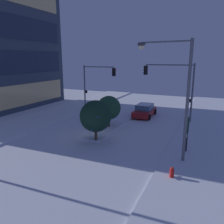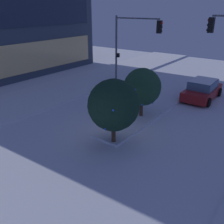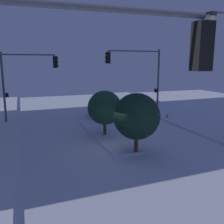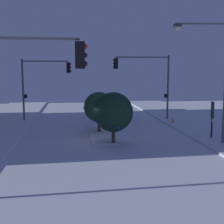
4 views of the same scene
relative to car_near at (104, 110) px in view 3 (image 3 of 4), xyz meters
name	(u,v)px [view 3 (image 3 of 4)]	position (x,y,z in m)	size (l,w,h in m)	color
ground	(128,152)	(-9.31, 1.64, -0.71)	(52.00, 52.00, 0.00)	silver
median_strip	(104,134)	(-5.47, 1.84, -0.64)	(9.00, 1.80, 0.14)	silver
car_near	(104,110)	(0.00, 0.00, 0.00)	(4.41, 2.17, 1.49)	maroon
traffic_light_corner_near_right	(139,70)	(-0.65, -3.16, 3.64)	(0.32, 5.46, 6.27)	#565960
traffic_light_corner_far_left	(68,103)	(-17.65, 6.44, 3.68)	(0.32, 5.27, 6.22)	#565960
traffic_light_corner_far_right	(26,75)	(0.52, 6.73, 3.36)	(0.32, 4.66, 5.90)	#565960
decorated_tree_median	(137,116)	(-9.73, 1.31, 1.45)	(2.59, 2.59, 3.46)	#473323
decorated_tree_left_of_median	(105,108)	(-5.93, 1.91, 1.33)	(2.33, 2.39, 3.21)	#473323
construction_cone	(167,116)	(-2.61, -5.16, -0.44)	(0.36, 0.36, 0.55)	orange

